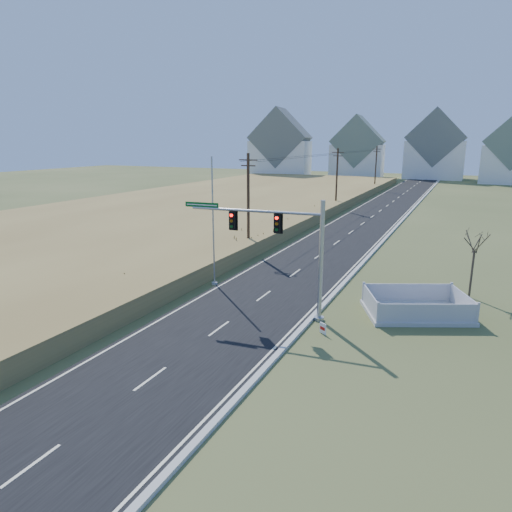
{
  "coord_description": "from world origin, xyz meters",
  "views": [
    {
      "loc": [
        11.71,
        -22.19,
        10.06
      ],
      "look_at": [
        0.55,
        1.61,
        3.4
      ],
      "focal_mm": 32.0,
      "sensor_mm": 36.0,
      "label": 1
    }
  ],
  "objects_px": {
    "fence_enclosure": "(416,310)",
    "bare_tree": "(476,241)",
    "open_sign": "(323,328)",
    "traffic_signal_mast": "(289,245)",
    "flagpole": "(213,235)"
  },
  "relations": [
    {
      "from": "open_sign",
      "to": "bare_tree",
      "type": "distance_m",
      "value": 12.56
    },
    {
      "from": "fence_enclosure",
      "to": "flagpole",
      "type": "distance_m",
      "value": 14.21
    },
    {
      "from": "fence_enclosure",
      "to": "bare_tree",
      "type": "xyz_separation_m",
      "value": [
        2.85,
        4.69,
        3.57
      ]
    },
    {
      "from": "fence_enclosure",
      "to": "bare_tree",
      "type": "bearing_deg",
      "value": 34.32
    },
    {
      "from": "flagpole",
      "to": "bare_tree",
      "type": "bearing_deg",
      "value": 15.94
    },
    {
      "from": "flagpole",
      "to": "open_sign",
      "type": "bearing_deg",
      "value": -27.65
    },
    {
      "from": "traffic_signal_mast",
      "to": "open_sign",
      "type": "xyz_separation_m",
      "value": [
        2.62,
        -1.61,
        -3.97
      ]
    },
    {
      "from": "traffic_signal_mast",
      "to": "flagpole",
      "type": "xyz_separation_m",
      "value": [
        -7.0,
        3.43,
        -0.67
      ]
    },
    {
      "from": "traffic_signal_mast",
      "to": "fence_enclosure",
      "type": "height_order",
      "value": "traffic_signal_mast"
    },
    {
      "from": "open_sign",
      "to": "bare_tree",
      "type": "relative_size",
      "value": 0.12
    },
    {
      "from": "open_sign",
      "to": "fence_enclosure",
      "type": "bearing_deg",
      "value": 83.24
    },
    {
      "from": "fence_enclosure",
      "to": "flagpole",
      "type": "relative_size",
      "value": 0.77
    },
    {
      "from": "fence_enclosure",
      "to": "flagpole",
      "type": "bearing_deg",
      "value": 155.82
    },
    {
      "from": "bare_tree",
      "to": "open_sign",
      "type": "bearing_deg",
      "value": -125.67
    },
    {
      "from": "traffic_signal_mast",
      "to": "bare_tree",
      "type": "relative_size",
      "value": 1.82
    }
  ]
}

